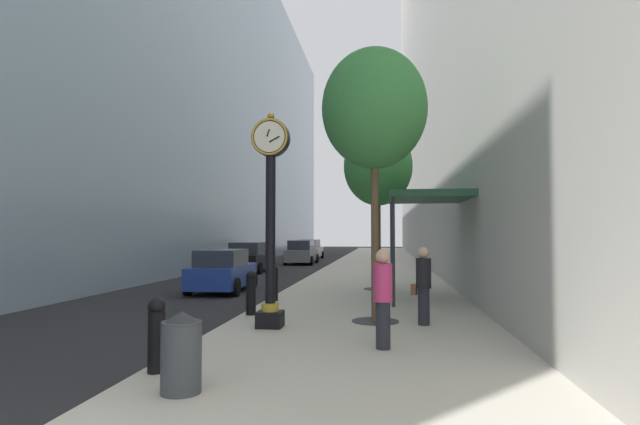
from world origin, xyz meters
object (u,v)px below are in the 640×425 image
object	(u,v)px
bollard_nearest	(156,333)
car_white_far	(309,250)
street_tree_near	(374,110)
car_grey_near	(302,253)
bollard_third	(251,292)
bollard_fourth	(274,282)
pedestrian_by_clock	(383,295)
car_black_mid	(250,258)
street_tree_mid_near	(378,167)
pedestrian_walking	(423,284)
car_blue_trailing	(223,271)
street_clock	(270,208)
trash_bin	(181,351)

from	to	relation	value
bollard_nearest	car_white_far	bearing A→B (deg)	94.86
street_tree_near	car_grey_near	bearing A→B (deg)	103.34
bollard_nearest	bollard_third	xyz separation A→B (m)	(0.00, 5.36, 0.00)
bollard_fourth	pedestrian_by_clock	size ratio (longest dim) A/B	0.62
pedestrian_by_clock	bollard_fourth	bearing A→B (deg)	118.81
pedestrian_by_clock	car_black_mid	world-z (taller)	pedestrian_by_clock
street_tree_mid_near	car_black_mid	size ratio (longest dim) A/B	1.43
pedestrian_walking	car_white_far	world-z (taller)	pedestrian_walking
bollard_fourth	car_black_mid	bearing A→B (deg)	108.27
street_tree_mid_near	pedestrian_by_clock	xyz separation A→B (m)	(0.19, -9.70, -3.60)
car_blue_trailing	street_tree_mid_near	bearing A→B (deg)	3.26
street_tree_mid_near	pedestrian_walking	size ratio (longest dim) A/B	3.45
street_clock	car_grey_near	size ratio (longest dim) A/B	1.03
bollard_nearest	trash_bin	bearing A→B (deg)	-49.21
bollard_third	street_tree_mid_near	distance (m)	8.09
bollard_fourth	street_tree_near	bearing A→B (deg)	-46.01
bollard_fourth	car_white_far	world-z (taller)	car_white_far
car_grey_near	bollard_third	bearing A→B (deg)	-83.76
bollard_nearest	car_grey_near	world-z (taller)	car_grey_near
street_tree_mid_near	car_black_mid	xyz separation A→B (m)	(-7.37, 9.16, -3.87)
pedestrian_walking	bollard_nearest	bearing A→B (deg)	-133.51
street_tree_mid_near	pedestrian_walking	world-z (taller)	street_tree_mid_near
street_clock	car_white_far	distance (m)	32.51
pedestrian_by_clock	car_blue_trailing	size ratio (longest dim) A/B	0.43
car_black_mid	car_white_far	distance (m)	15.17
street_tree_mid_near	car_blue_trailing	bearing A→B (deg)	-176.74
bollard_fourth	street_tree_near	world-z (taller)	street_tree_near
pedestrian_by_clock	car_grey_near	size ratio (longest dim) A/B	0.39
street_clock	car_grey_near	distance (m)	25.45
bollard_third	street_clock	bearing A→B (deg)	-61.82
car_blue_trailing	street_clock	bearing A→B (deg)	-64.75
trash_bin	car_grey_near	bearing A→B (deg)	96.37
trash_bin	pedestrian_walking	xyz separation A→B (m)	(3.49, 5.33, 0.39)
pedestrian_walking	car_white_far	xyz separation A→B (m)	(-7.29, 31.49, -0.25)
bollard_fourth	street_tree_mid_near	xyz separation A→B (m)	(3.15, 3.63, 3.97)
bollard_third	pedestrian_by_clock	bearing A→B (deg)	-45.45
pedestrian_walking	bollard_third	bearing A→B (deg)	168.05
bollard_nearest	car_black_mid	distance (m)	21.25
car_black_mid	car_blue_trailing	distance (m)	9.61
bollard_nearest	street_tree_mid_near	world-z (taller)	street_tree_mid_near
bollard_fourth	car_white_far	size ratio (longest dim) A/B	0.24
bollard_nearest	street_tree_near	distance (m)	7.24
street_tree_near	trash_bin	world-z (taller)	street_tree_near
street_clock	trash_bin	bearing A→B (deg)	-91.44
bollard_nearest	street_tree_near	size ratio (longest dim) A/B	0.17
bollard_nearest	car_blue_trailing	bearing A→B (deg)	103.46
street_tree_near	pedestrian_by_clock	distance (m)	4.94
car_grey_near	car_white_far	distance (m)	7.08
street_clock	bollard_fourth	distance (m)	4.83
street_clock	trash_bin	xyz separation A→B (m)	(-0.12, -4.61, -2.08)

